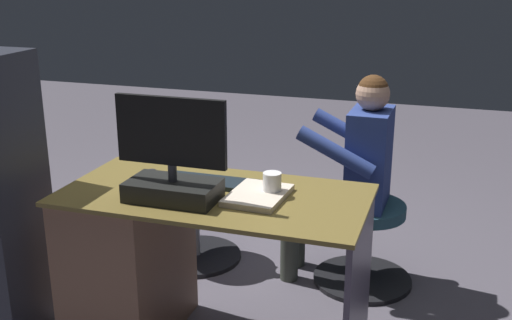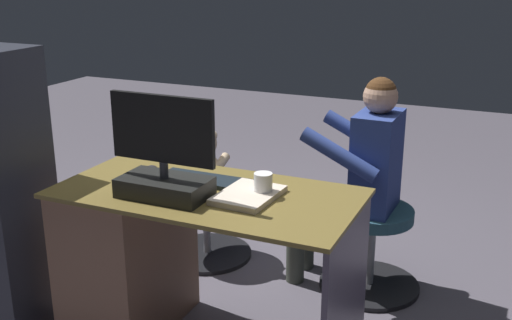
% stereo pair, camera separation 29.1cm
% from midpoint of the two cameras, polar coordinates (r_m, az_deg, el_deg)
% --- Properties ---
extents(ground_plane, '(10.00, 10.00, 0.00)m').
position_cam_midpoint_polar(ground_plane, '(3.29, -3.58, -12.99)').
color(ground_plane, '#554F5A').
extents(desk, '(1.30, 0.65, 0.75)m').
position_cam_midpoint_polar(desk, '(2.93, -12.98, -8.77)').
color(desk, brown).
rests_on(desk, ground_plane).
extents(monitor, '(0.47, 0.21, 0.43)m').
position_cam_midpoint_polar(monitor, '(2.55, -10.93, -0.92)').
color(monitor, black).
rests_on(monitor, desk).
extents(keyboard, '(0.42, 0.14, 0.02)m').
position_cam_midpoint_polar(keyboard, '(2.74, -7.29, -2.04)').
color(keyboard, black).
rests_on(keyboard, desk).
extents(computer_mouse, '(0.06, 0.10, 0.04)m').
position_cam_midpoint_polar(computer_mouse, '(2.86, -12.59, -1.27)').
color(computer_mouse, '#2B282C').
rests_on(computer_mouse, desk).
extents(cup, '(0.08, 0.08, 0.10)m').
position_cam_midpoint_polar(cup, '(2.57, -1.75, -2.30)').
color(cup, white).
rests_on(cup, desk).
extents(tv_remote, '(0.11, 0.15, 0.02)m').
position_cam_midpoint_polar(tv_remote, '(2.75, -13.21, -2.28)').
color(tv_remote, black).
rests_on(tv_remote, desk).
extents(notebook_binder, '(0.24, 0.31, 0.02)m').
position_cam_midpoint_polar(notebook_binder, '(2.56, -3.08, -3.31)').
color(notebook_binder, beige).
rests_on(notebook_binder, desk).
extents(office_chair_teddy, '(0.52, 0.52, 0.46)m').
position_cam_midpoint_polar(office_chair_teddy, '(3.65, -7.85, -5.24)').
color(office_chair_teddy, black).
rests_on(office_chair_teddy, ground_plane).
extents(teddy_bear, '(0.23, 0.23, 0.32)m').
position_cam_midpoint_polar(teddy_bear, '(3.54, -8.00, -0.13)').
color(teddy_bear, '#D5B68F').
rests_on(teddy_bear, office_chair_teddy).
extents(visitor_chair, '(0.53, 0.53, 0.46)m').
position_cam_midpoint_polar(visitor_chair, '(3.39, 7.49, -7.19)').
color(visitor_chair, black).
rests_on(visitor_chair, ground_plane).
extents(person, '(0.55, 0.48, 1.14)m').
position_cam_midpoint_polar(person, '(3.26, 6.16, -0.52)').
color(person, navy).
rests_on(person, ground_plane).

